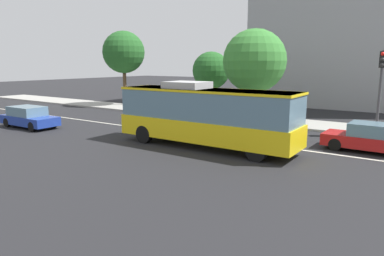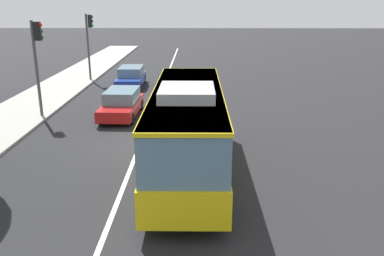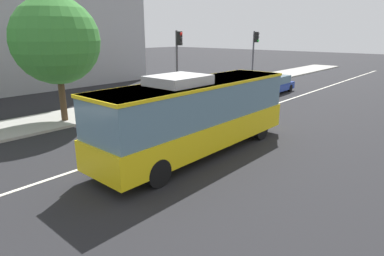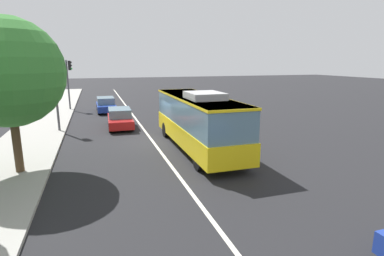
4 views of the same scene
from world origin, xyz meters
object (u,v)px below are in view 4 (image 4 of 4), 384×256
(sedan_blue, at_px, (106,105))
(traffic_light_mid_block, at_px, (69,76))
(sedan_red, at_px, (120,118))
(transit_bus, at_px, (197,119))
(street_tree_kerbside_centre, at_px, (8,72))
(traffic_light_near_corner, at_px, (57,83))

(sedan_blue, height_order, traffic_light_mid_block, traffic_light_mid_block)
(sedan_red, bearing_deg, traffic_light_mid_block, -156.04)
(sedan_blue, distance_m, traffic_light_mid_block, 4.95)
(transit_bus, relative_size, street_tree_kerbside_centre, 1.43)
(sedan_blue, xyz_separation_m, sedan_red, (-8.10, -0.74, 0.00))
(sedan_red, distance_m, traffic_light_near_corner, 5.11)
(sedan_red, distance_m, traffic_light_mid_block, 11.41)
(sedan_blue, distance_m, traffic_light_near_corner, 9.56)
(traffic_light_near_corner, xyz_separation_m, street_tree_kerbside_centre, (-8.58, 0.99, 1.04))
(transit_bus, xyz_separation_m, sedan_blue, (15.66, 4.56, -1.09))
(transit_bus, xyz_separation_m, traffic_light_mid_block, (17.79, 8.00, 1.75))
(sedan_blue, bearing_deg, transit_bus, 14.91)
(transit_bus, height_order, traffic_light_near_corner, traffic_light_near_corner)
(sedan_blue, distance_m, street_tree_kerbside_centre, 18.02)
(transit_bus, distance_m, traffic_light_near_corner, 10.96)
(transit_bus, xyz_separation_m, sedan_red, (7.56, 3.82, -1.09))
(traffic_light_near_corner, bearing_deg, traffic_light_mid_block, 87.43)
(traffic_light_near_corner, relative_size, street_tree_kerbside_centre, 0.75)
(sedan_red, xyz_separation_m, traffic_light_near_corner, (-0.34, 4.23, 2.84))
(sedan_blue, distance_m, sedan_red, 8.13)
(sedan_red, bearing_deg, street_tree_kerbside_centre, -28.64)
(sedan_blue, xyz_separation_m, traffic_light_near_corner, (-8.44, 3.50, 2.84))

